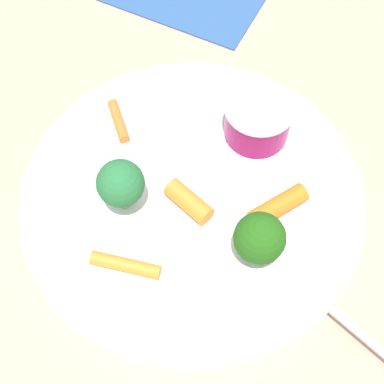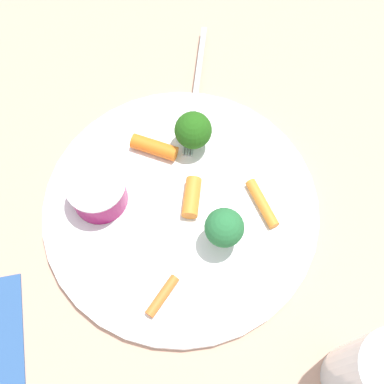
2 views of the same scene
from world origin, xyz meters
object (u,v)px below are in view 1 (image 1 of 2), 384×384
at_px(sauce_cup, 258,120).
at_px(carrot_stick_0, 186,201).
at_px(fork, 335,312).
at_px(carrot_stick_1, 118,121).
at_px(carrot_stick_2, 125,265).
at_px(broccoli_floret_0, 121,184).
at_px(broccoli_floret_1, 260,238).
at_px(carrot_stick_3, 278,204).
at_px(plate, 193,197).

bearing_deg(sauce_cup, carrot_stick_0, -116.33).
relative_size(carrot_stick_0, fork, 0.26).
distance_m(carrot_stick_1, carrot_stick_2, 0.15).
relative_size(broccoli_floret_0, carrot_stick_1, 1.23).
distance_m(sauce_cup, broccoli_floret_0, 0.15).
distance_m(carrot_stick_2, fork, 0.17).
bearing_deg(broccoli_floret_0, carrot_stick_1, 110.36).
bearing_deg(sauce_cup, fork, -59.91).
xyz_separation_m(broccoli_floret_1, carrot_stick_1, (-0.15, 0.10, -0.03)).
xyz_separation_m(sauce_cup, carrot_stick_1, (-0.13, -0.02, -0.02)).
bearing_deg(broccoli_floret_1, carrot_stick_2, -160.17).
bearing_deg(carrot_stick_1, carrot_stick_3, -19.07).
bearing_deg(carrot_stick_1, broccoli_floret_1, -34.17).
distance_m(plate, broccoli_floret_0, 0.07).
bearing_deg(carrot_stick_1, sauce_cup, 8.97).
xyz_separation_m(carrot_stick_1, fork, (0.22, -0.14, -0.00)).
height_order(sauce_cup, carrot_stick_2, sauce_cup).
height_order(plate, sauce_cup, sauce_cup).
bearing_deg(carrot_stick_1, carrot_stick_2, -70.76).
bearing_deg(carrot_stick_3, broccoli_floret_0, -168.55).
distance_m(plate, carrot_stick_0, 0.02).
xyz_separation_m(broccoli_floret_0, carrot_stick_0, (0.05, 0.01, -0.03)).
relative_size(carrot_stick_3, fork, 0.31).
bearing_deg(carrot_stick_3, carrot_stick_2, -143.52).
xyz_separation_m(broccoli_floret_0, fork, (0.19, -0.06, -0.03)).
xyz_separation_m(carrot_stick_1, carrot_stick_2, (0.05, -0.14, 0.00)).
xyz_separation_m(carrot_stick_2, carrot_stick_3, (0.11, 0.08, 0.00)).
bearing_deg(fork, broccoli_floret_1, 152.96).
height_order(broccoli_floret_0, carrot_stick_2, broccoli_floret_0).
relative_size(plate, broccoli_floret_1, 5.81).
distance_m(plate, fork, 0.16).
xyz_separation_m(plate, sauce_cup, (0.04, 0.08, 0.03)).
bearing_deg(carrot_stick_0, carrot_stick_2, -117.11).
bearing_deg(carrot_stick_3, broccoli_floret_1, -102.84).
xyz_separation_m(broccoli_floret_0, carrot_stick_2, (0.02, -0.06, -0.03)).
bearing_deg(broccoli_floret_1, carrot_stick_3, 77.16).
relative_size(sauce_cup, carrot_stick_3, 1.18).
height_order(broccoli_floret_1, fork, broccoli_floret_1).
xyz_separation_m(carrot_stick_3, fork, (0.06, -0.08, -0.01)).
relative_size(broccoli_floret_1, carrot_stick_0, 1.18).
distance_m(carrot_stick_0, carrot_stick_1, 0.11).
relative_size(carrot_stick_0, carrot_stick_1, 0.96).
bearing_deg(broccoli_floret_0, fork, -16.31).
height_order(carrot_stick_1, carrot_stick_3, carrot_stick_3).
xyz_separation_m(broccoli_floret_0, carrot_stick_3, (0.13, 0.03, -0.03)).
bearing_deg(broccoli_floret_0, carrot_stick_0, 11.78).
bearing_deg(carrot_stick_3, sauce_cup, 113.27).
xyz_separation_m(plate, carrot_stick_1, (-0.09, 0.06, 0.01)).
bearing_deg(fork, carrot_stick_3, 125.67).
distance_m(sauce_cup, carrot_stick_0, 0.10).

